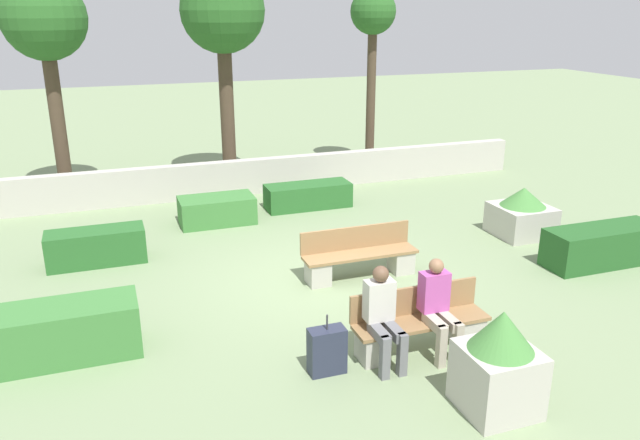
# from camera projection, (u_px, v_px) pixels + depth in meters

# --- Properties ---
(ground_plane) EXTENTS (60.00, 60.00, 0.00)m
(ground_plane) POSITION_uv_depth(u_px,v_px,m) (322.00, 279.00, 10.67)
(ground_plane) COLOR gray
(perimeter_wall) EXTENTS (14.86, 0.30, 0.85)m
(perimeter_wall) POSITION_uv_depth(u_px,v_px,m) (247.00, 177.00, 15.45)
(perimeter_wall) COLOR #B7B2A8
(perimeter_wall) RESTS_ON ground_plane
(bench_front) EXTENTS (1.89, 0.49, 0.85)m
(bench_front) POSITION_uv_depth(u_px,v_px,m) (420.00, 327.00, 8.40)
(bench_front) COLOR #937047
(bench_front) RESTS_ON ground_plane
(bench_left_side) EXTENTS (2.00, 0.48, 0.85)m
(bench_left_side) POSITION_uv_depth(u_px,v_px,m) (359.00, 258.00, 10.69)
(bench_left_side) COLOR #937047
(bench_left_side) RESTS_ON ground_plane
(person_seated_man) EXTENTS (0.38, 0.63, 1.33)m
(person_seated_man) POSITION_uv_depth(u_px,v_px,m) (383.00, 312.00, 7.94)
(person_seated_man) COLOR slate
(person_seated_man) RESTS_ON ground_plane
(person_seated_woman) EXTENTS (0.38, 0.63, 1.32)m
(person_seated_woman) POSITION_uv_depth(u_px,v_px,m) (438.00, 304.00, 8.20)
(person_seated_woman) COLOR #B2A893
(person_seated_woman) RESTS_ON ground_plane
(hedge_block_near_left) EXTENTS (2.18, 0.74, 0.69)m
(hedge_block_near_left) POSITION_uv_depth(u_px,v_px,m) (602.00, 246.00, 11.22)
(hedge_block_near_left) COLOR #235623
(hedge_block_near_left) RESTS_ON ground_plane
(hedge_block_near_right) EXTENTS (1.71, 0.63, 0.63)m
(hedge_block_near_right) POSITION_uv_depth(u_px,v_px,m) (96.00, 247.00, 11.25)
(hedge_block_near_right) COLOR #286028
(hedge_block_near_right) RESTS_ON ground_plane
(hedge_block_mid_left) EXTENTS (1.97, 0.71, 0.56)m
(hedge_block_mid_left) POSITION_uv_depth(u_px,v_px,m) (308.00, 196.00, 14.42)
(hedge_block_mid_left) COLOR #286028
(hedge_block_mid_left) RESTS_ON ground_plane
(hedge_block_mid_right) EXTENTS (2.08, 0.78, 0.74)m
(hedge_block_mid_right) POSITION_uv_depth(u_px,v_px,m) (58.00, 333.00, 8.18)
(hedge_block_mid_right) COLOR #3D7A38
(hedge_block_mid_right) RESTS_ON ground_plane
(hedge_block_far_left) EXTENTS (1.58, 0.85, 0.58)m
(hedge_block_far_left) POSITION_uv_depth(u_px,v_px,m) (217.00, 210.00, 13.37)
(hedge_block_far_left) COLOR #3D7A38
(hedge_block_far_left) RESTS_ON ground_plane
(planter_corner_left) EXTENTS (0.82, 0.82, 1.25)m
(planter_corner_left) POSITION_uv_depth(u_px,v_px,m) (499.00, 363.00, 7.06)
(planter_corner_left) COLOR #B7B2A8
(planter_corner_left) RESTS_ON ground_plane
(planter_corner_right) EXTENTS (1.07, 1.07, 1.00)m
(planter_corner_right) POSITION_uv_depth(u_px,v_px,m) (522.00, 213.00, 12.62)
(planter_corner_right) COLOR #B7B2A8
(planter_corner_right) RESTS_ON ground_plane
(suitcase) EXTENTS (0.47, 0.24, 0.81)m
(suitcase) POSITION_uv_depth(u_px,v_px,m) (327.00, 351.00, 7.87)
(suitcase) COLOR #282D42
(suitcase) RESTS_ON ground_plane
(tree_leftmost) EXTENTS (1.92, 1.92, 5.15)m
(tree_leftmost) POSITION_uv_depth(u_px,v_px,m) (44.00, 24.00, 14.11)
(tree_leftmost) COLOR #473828
(tree_leftmost) RESTS_ON ground_plane
(tree_center_left) EXTENTS (2.09, 2.09, 5.39)m
(tree_center_left) POSITION_uv_depth(u_px,v_px,m) (223.00, 15.00, 15.32)
(tree_center_left) COLOR #473828
(tree_center_left) RESTS_ON ground_plane
(tree_center_right) EXTENTS (1.23, 1.23, 4.93)m
(tree_center_right) POSITION_uv_depth(u_px,v_px,m) (373.00, 22.00, 16.80)
(tree_center_right) COLOR #473828
(tree_center_right) RESTS_ON ground_plane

